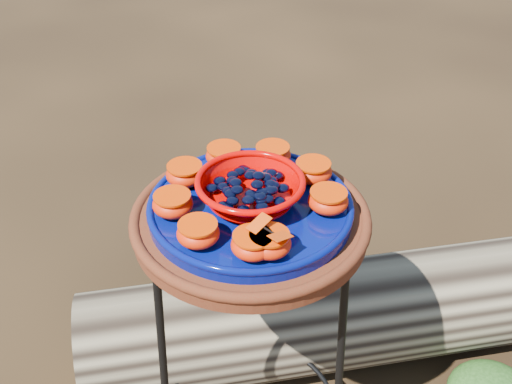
{
  "coord_description": "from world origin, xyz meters",
  "views": [
    {
      "loc": [
        -0.01,
        -0.94,
        1.46
      ],
      "look_at": [
        0.01,
        0.0,
        0.79
      ],
      "focal_mm": 45.0,
      "sensor_mm": 36.0,
      "label": 1
    }
  ],
  "objects_px": {
    "terracotta_saucer": "(250,222)",
    "driftwood_log": "(376,309)",
    "plant_stand": "(251,352)",
    "red_bowl": "(250,192)",
    "cobalt_plate": "(250,209)"
  },
  "relations": [
    {
      "from": "plant_stand",
      "to": "red_bowl",
      "type": "bearing_deg",
      "value": 0.0
    },
    {
      "from": "terracotta_saucer",
      "to": "driftwood_log",
      "type": "height_order",
      "value": "terracotta_saucer"
    },
    {
      "from": "red_bowl",
      "to": "cobalt_plate",
      "type": "bearing_deg",
      "value": 0.0
    },
    {
      "from": "cobalt_plate",
      "to": "red_bowl",
      "type": "bearing_deg",
      "value": 0.0
    },
    {
      "from": "cobalt_plate",
      "to": "driftwood_log",
      "type": "bearing_deg",
      "value": 41.84
    },
    {
      "from": "red_bowl",
      "to": "driftwood_log",
      "type": "bearing_deg",
      "value": 41.84
    },
    {
      "from": "plant_stand",
      "to": "terracotta_saucer",
      "type": "xyz_separation_m",
      "value": [
        0.0,
        0.0,
        0.37
      ]
    },
    {
      "from": "terracotta_saucer",
      "to": "red_bowl",
      "type": "bearing_deg",
      "value": 0.0
    },
    {
      "from": "red_bowl",
      "to": "plant_stand",
      "type": "bearing_deg",
      "value": 0.0
    },
    {
      "from": "terracotta_saucer",
      "to": "red_bowl",
      "type": "height_order",
      "value": "red_bowl"
    },
    {
      "from": "plant_stand",
      "to": "cobalt_plate",
      "type": "relative_size",
      "value": 1.86
    },
    {
      "from": "red_bowl",
      "to": "driftwood_log",
      "type": "xyz_separation_m",
      "value": [
        0.35,
        0.32,
        -0.64
      ]
    },
    {
      "from": "plant_stand",
      "to": "red_bowl",
      "type": "xyz_separation_m",
      "value": [
        0.0,
        0.0,
        0.44
      ]
    },
    {
      "from": "cobalt_plate",
      "to": "red_bowl",
      "type": "height_order",
      "value": "red_bowl"
    },
    {
      "from": "terracotta_saucer",
      "to": "driftwood_log",
      "type": "bearing_deg",
      "value": 41.84
    }
  ]
}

